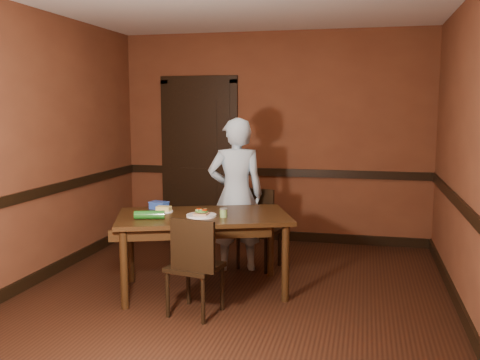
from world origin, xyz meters
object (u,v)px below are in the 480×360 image
at_px(dining_table, 204,253).
at_px(chair_near, 195,265).
at_px(chair_far, 259,230).
at_px(food_tub, 159,205).
at_px(sandwich_plate, 201,214).
at_px(cheese_saucer, 164,210).
at_px(sauce_jar, 223,213).
at_px(person, 236,195).

height_order(dining_table, chair_near, chair_near).
bearing_deg(chair_far, chair_near, -84.48).
distance_m(chair_far, food_tub, 1.17).
distance_m(sandwich_plate, cheese_saucer, 0.43).
bearing_deg(sauce_jar, food_tub, 162.02).
distance_m(dining_table, food_tub, 0.67).
xyz_separation_m(sandwich_plate, food_tub, (-0.52, 0.25, 0.02)).
height_order(chair_near, sauce_jar, chair_near).
bearing_deg(cheese_saucer, chair_far, 47.16).
distance_m(chair_far, chair_near, 1.45).
bearing_deg(sandwich_plate, chair_near, -79.35).
distance_m(chair_near, person, 1.36).
relative_size(chair_near, person, 0.52).
relative_size(sandwich_plate, food_tub, 1.40).
xyz_separation_m(cheese_saucer, food_tub, (-0.10, 0.13, 0.02)).
height_order(chair_far, chair_near, chair_near).
bearing_deg(sandwich_plate, cheese_saucer, 163.93).
relative_size(sauce_jar, food_tub, 0.42).
bearing_deg(chair_far, sauce_jar, -82.93).
bearing_deg(person, chair_near, 69.38).
relative_size(chair_near, sauce_jar, 10.25).
bearing_deg(cheese_saucer, sauce_jar, -9.25).
xyz_separation_m(chair_far, cheese_saucer, (-0.77, -0.83, 0.34)).
height_order(chair_near, food_tub, chair_near).
height_order(chair_far, cheese_saucer, chair_far).
relative_size(chair_near, food_tub, 4.30).
xyz_separation_m(chair_far, chair_near, (-0.27, -1.42, 0.00)).
bearing_deg(chair_far, dining_table, -96.65).
bearing_deg(chair_near, food_tub, -38.09).
relative_size(dining_table, sauce_jar, 19.05).
xyz_separation_m(chair_far, person, (-0.23, -0.12, 0.39)).
height_order(dining_table, sauce_jar, sauce_jar).
bearing_deg(food_tub, person, 55.94).
xyz_separation_m(person, sandwich_plate, (-0.13, -0.83, -0.05)).
xyz_separation_m(sandwich_plate, cheese_saucer, (-0.41, 0.12, 0.00)).
relative_size(chair_far, cheese_saucer, 4.77).
distance_m(dining_table, sauce_jar, 0.47).
bearing_deg(cheese_saucer, chair_near, -49.55).
bearing_deg(food_tub, dining_table, -3.88).
bearing_deg(dining_table, food_tub, 141.54).
bearing_deg(person, food_tub, 22.96).
bearing_deg(cheese_saucer, person, 52.72).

